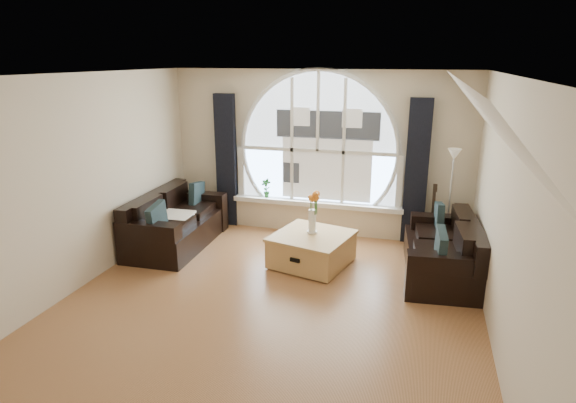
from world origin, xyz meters
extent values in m
cube|color=brown|center=(0.00, 0.00, 0.00)|extent=(5.00, 5.50, 0.01)
cube|color=silver|center=(0.00, 0.00, 2.70)|extent=(5.00, 5.50, 0.01)
cube|color=beige|center=(0.00, 2.75, 1.35)|extent=(5.00, 0.01, 2.70)
cube|color=beige|center=(0.00, -2.75, 1.35)|extent=(5.00, 0.01, 2.70)
cube|color=beige|center=(-2.50, 0.00, 1.35)|extent=(0.01, 5.50, 2.70)
cube|color=beige|center=(2.50, 0.00, 1.35)|extent=(0.01, 5.50, 2.70)
cube|color=silver|center=(2.20, 0.00, 2.35)|extent=(0.92, 5.50, 0.72)
cube|color=silver|center=(0.00, 2.72, 1.62)|extent=(2.60, 0.06, 2.15)
cube|color=white|center=(0.00, 2.65, 0.51)|extent=(2.90, 0.22, 0.08)
cube|color=white|center=(0.00, 2.69, 1.62)|extent=(2.76, 0.08, 2.15)
cube|color=silver|center=(0.15, 2.71, 1.50)|extent=(1.70, 0.02, 1.50)
cube|color=black|center=(-1.60, 2.63, 1.15)|extent=(0.35, 0.12, 2.30)
cube|color=black|center=(1.60, 2.63, 1.15)|extent=(0.35, 0.12, 2.30)
cube|color=black|center=(-1.98, 1.47, 0.40)|extent=(0.99, 1.91, 0.84)
cube|color=black|center=(2.02, 1.45, 0.40)|extent=(1.05, 1.85, 0.79)
cube|color=tan|center=(0.24, 1.31, 0.25)|extent=(1.24, 1.24, 0.50)
cube|color=silver|center=(-1.95, 1.29, 0.50)|extent=(0.57, 0.57, 0.10)
cube|color=white|center=(0.22, 1.38, 0.85)|extent=(0.24, 0.24, 0.70)
cube|color=#B2B2B2|center=(2.11, 2.36, 0.80)|extent=(0.24, 0.24, 1.60)
cube|color=brown|center=(1.89, 2.45, 0.53)|extent=(0.38, 0.26, 1.06)
imported|color=#1E6023|center=(-0.88, 2.65, 0.71)|extent=(0.19, 0.15, 0.33)
camera|label=1|loc=(1.64, -4.92, 2.87)|focal=29.84mm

